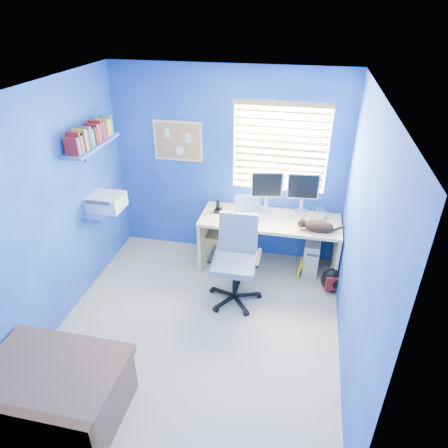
% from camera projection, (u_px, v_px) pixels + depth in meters
% --- Properties ---
extents(floor, '(3.00, 3.20, 0.00)m').
position_uv_depth(floor, '(198.00, 326.00, 4.39)').
color(floor, '#C1AE94').
rests_on(floor, ground).
extents(ceiling, '(3.00, 3.20, 0.00)m').
position_uv_depth(ceiling, '(188.00, 92.00, 3.15)').
color(ceiling, white).
rests_on(ceiling, wall_back).
extents(wall_back, '(3.00, 0.01, 2.50)m').
position_uv_depth(wall_back, '(228.00, 167.00, 5.13)').
color(wall_back, '#1B309E').
rests_on(wall_back, ground).
extents(wall_front, '(3.00, 0.01, 2.50)m').
position_uv_depth(wall_front, '(122.00, 359.00, 2.41)').
color(wall_front, '#1B309E').
rests_on(wall_front, ground).
extents(wall_left, '(0.01, 3.20, 2.50)m').
position_uv_depth(wall_left, '(52.00, 213.00, 4.04)').
color(wall_left, '#1B309E').
rests_on(wall_left, ground).
extents(wall_right, '(0.01, 3.20, 2.50)m').
position_uv_depth(wall_right, '(359.00, 246.00, 3.50)').
color(wall_right, '#1B309E').
rests_on(wall_right, ground).
extents(desk, '(1.74, 0.65, 0.74)m').
position_uv_depth(desk, '(269.00, 244.00, 5.16)').
color(desk, beige).
rests_on(desk, floor).
extents(laptop, '(0.38, 0.33, 0.22)m').
position_uv_depth(laptop, '(248.00, 209.00, 4.98)').
color(laptop, silver).
rests_on(laptop, desk).
extents(monitor_left, '(0.42, 0.19, 0.54)m').
position_uv_depth(monitor_left, '(267.00, 191.00, 5.04)').
color(monitor_left, silver).
rests_on(monitor_left, desk).
extents(monitor_right, '(0.41, 0.16, 0.54)m').
position_uv_depth(monitor_right, '(303.00, 193.00, 5.00)').
color(monitor_right, silver).
rests_on(monitor_right, desk).
extents(phone, '(0.09, 0.11, 0.17)m').
position_uv_depth(phone, '(218.00, 206.00, 5.10)').
color(phone, black).
rests_on(phone, desk).
extents(mug, '(0.10, 0.09, 0.10)m').
position_uv_depth(mug, '(320.00, 211.00, 5.04)').
color(mug, teal).
rests_on(mug, desk).
extents(cd_spindle, '(0.13, 0.13, 0.07)m').
position_uv_depth(cd_spindle, '(321.00, 215.00, 4.99)').
color(cd_spindle, silver).
rests_on(cd_spindle, desk).
extents(cat, '(0.36, 0.20, 0.13)m').
position_uv_depth(cat, '(318.00, 226.00, 4.70)').
color(cat, black).
rests_on(cat, desk).
extents(tower_pc, '(0.21, 0.45, 0.45)m').
position_uv_depth(tower_pc, '(312.00, 254.00, 5.21)').
color(tower_pc, beige).
rests_on(tower_pc, floor).
extents(drawer_boxes, '(0.35, 0.28, 0.41)m').
position_uv_depth(drawer_boxes, '(219.00, 247.00, 5.41)').
color(drawer_boxes, tan).
rests_on(drawer_boxes, floor).
extents(yellow_book, '(0.03, 0.17, 0.24)m').
position_uv_depth(yellow_book, '(299.00, 268.00, 5.12)').
color(yellow_book, yellow).
rests_on(yellow_book, floor).
extents(backpack, '(0.32, 0.29, 0.31)m').
position_uv_depth(backpack, '(332.00, 280.00, 4.85)').
color(backpack, black).
rests_on(backpack, floor).
extents(bed_corner, '(1.10, 0.78, 0.53)m').
position_uv_depth(bed_corner, '(56.00, 392.00, 3.35)').
color(bed_corner, brown).
rests_on(bed_corner, floor).
extents(office_chair, '(0.62, 0.62, 1.03)m').
position_uv_depth(office_chair, '(235.00, 271.00, 4.63)').
color(office_chair, black).
rests_on(office_chair, floor).
extents(window_blinds, '(1.15, 0.05, 1.10)m').
position_uv_depth(window_blinds, '(280.00, 149.00, 4.83)').
color(window_blinds, white).
rests_on(window_blinds, ground).
extents(corkboard, '(0.64, 0.02, 0.52)m').
position_uv_depth(corkboard, '(178.00, 141.00, 5.08)').
color(corkboard, beige).
rests_on(corkboard, ground).
extents(wall_shelves, '(0.42, 0.90, 1.05)m').
position_uv_depth(wall_shelves, '(97.00, 169.00, 4.56)').
color(wall_shelves, '#405CB5').
rests_on(wall_shelves, ground).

